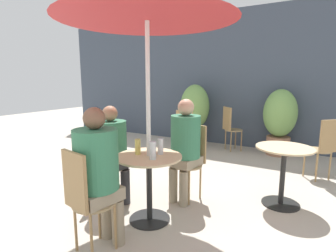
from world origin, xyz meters
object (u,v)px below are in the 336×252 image
at_px(bistro_chair_0, 192,155).
at_px(seated_person_2, 98,168).
at_px(seated_person_0, 185,142).
at_px(seated_person_1, 112,147).
at_px(umbrella, 147,5).
at_px(bistro_chair_3, 185,130).
at_px(cafe_table_near, 149,175).
at_px(bistro_chair_1, 105,157).
at_px(beer_glass_2, 138,147).
at_px(beer_glass_0, 153,150).
at_px(cafe_table_far, 283,165).
at_px(bistro_chair_6, 98,143).
at_px(bistro_chair_2, 84,195).
at_px(beer_glass_1, 160,146).
at_px(bistro_chair_4, 324,145).
at_px(bistro_chair_5, 230,125).
at_px(potted_plant_1, 280,118).
at_px(potted_plant_0, 195,110).

relative_size(bistro_chair_0, seated_person_2, 0.73).
xyz_separation_m(seated_person_0, seated_person_1, (-0.72, -0.49, -0.04)).
bearing_deg(umbrella, bistro_chair_3, 106.92).
bearing_deg(cafe_table_near, umbrella, 153.43).
relative_size(bistro_chair_1, beer_glass_2, 5.69).
bearing_deg(cafe_table_near, beer_glass_0, -38.99).
bearing_deg(cafe_table_far, bistro_chair_6, -170.12).
height_order(cafe_table_far, bistro_chair_1, bistro_chair_1).
bearing_deg(bistro_chair_1, bistro_chair_2, -135.00).
xyz_separation_m(seated_person_1, beer_glass_1, (0.68, -0.01, 0.10)).
height_order(bistro_chair_3, bistro_chair_4, same).
relative_size(cafe_table_near, beer_glass_2, 4.37).
distance_m(seated_person_0, seated_person_1, 0.87).
relative_size(bistro_chair_3, seated_person_2, 0.73).
relative_size(bistro_chair_1, seated_person_2, 0.73).
distance_m(bistro_chair_1, beer_glass_1, 0.86).
relative_size(cafe_table_near, seated_person_2, 0.56).
xyz_separation_m(bistro_chair_2, beer_glass_1, (0.22, 0.85, 0.25)).
relative_size(bistro_chair_5, umbrella, 0.40).
xyz_separation_m(beer_glass_1, potted_plant_1, (0.78, 3.26, -0.06)).
height_order(bistro_chair_1, potted_plant_0, potted_plant_0).
xyz_separation_m(bistro_chair_0, bistro_chair_5, (-0.23, 2.43, 0.00)).
height_order(cafe_table_near, potted_plant_1, potted_plant_1).
relative_size(bistro_chair_1, beer_glass_1, 5.48).
height_order(cafe_table_far, bistro_chair_3, bistro_chair_3).
bearing_deg(umbrella, bistro_chair_1, 168.94).
bearing_deg(cafe_table_far, seated_person_0, -155.87).
xyz_separation_m(cafe_table_far, bistro_chair_2, (-1.33, -1.82, 0.06)).
bearing_deg(bistro_chair_4, bistro_chair_0, -0.11).
relative_size(beer_glass_0, beer_glass_2, 1.10).
bearing_deg(bistro_chair_6, seated_person_2, 165.52).
bearing_deg(bistro_chair_5, seated_person_1, 125.60).
bearing_deg(bistro_chair_0, cafe_table_near, -90.00).
xyz_separation_m(seated_person_0, potted_plant_0, (-1.05, 2.67, 0.07)).
xyz_separation_m(bistro_chair_0, seated_person_1, (-0.75, -0.63, 0.15)).
relative_size(bistro_chair_6, potted_plant_1, 0.71).
bearing_deg(seated_person_0, bistro_chair_1, -141.04).
relative_size(cafe_table_far, bistro_chair_2, 0.77).
distance_m(bistro_chair_4, potted_plant_1, 1.40).
height_order(bistro_chair_5, bistro_chair_6, same).
xyz_separation_m(bistro_chair_5, seated_person_0, (0.20, -2.58, 0.19)).
xyz_separation_m(bistro_chair_1, beer_glass_0, (0.85, -0.23, 0.25)).
distance_m(cafe_table_near, bistro_chair_1, 0.76).
distance_m(bistro_chair_3, potted_plant_1, 1.91).
distance_m(bistro_chair_1, bistro_chair_2, 1.07).
relative_size(bistro_chair_1, bistro_chair_5, 1.00).
bearing_deg(potted_plant_0, bistro_chair_1, -86.57).
bearing_deg(beer_glass_0, umbrella, 141.01).
bearing_deg(beer_glass_0, cafe_table_near, 141.01).
bearing_deg(bistro_chair_1, seated_person_2, -128.93).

